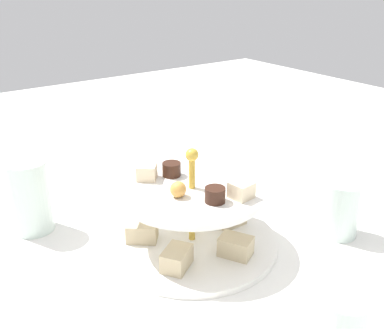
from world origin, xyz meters
The scene contains 6 objects.
ground_plane centered at (0.00, 0.00, 0.00)m, with size 2.40×2.40×0.00m, color white.
tiered_serving_stand centered at (0.00, 0.00, 0.04)m, with size 0.27×0.27×0.17m.
water_glass_tall_right centered at (0.20, 0.19, 0.06)m, with size 0.07×0.07×0.12m, color silver.
water_glass_short_left centered at (-0.27, -0.02, 0.03)m, with size 0.06×0.06×0.07m, color silver.
butter_knife_left centered at (0.26, -0.19, 0.00)m, with size 0.17×0.01×0.00m, color silver.
water_glass_mid_back centered at (-0.12, -0.22, 0.05)m, with size 0.06×0.06×0.09m, color silver.
Camera 1 is at (-0.51, 0.37, 0.41)m, focal length 42.84 mm.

